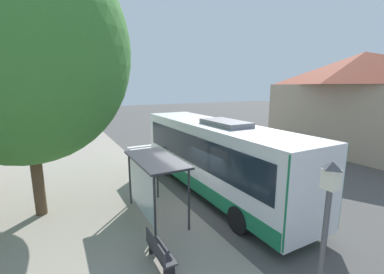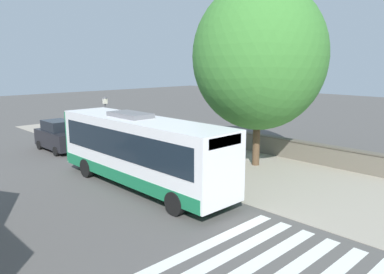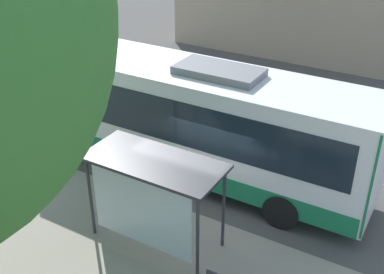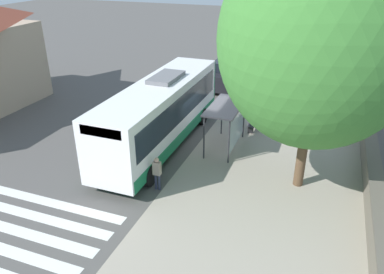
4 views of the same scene
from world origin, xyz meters
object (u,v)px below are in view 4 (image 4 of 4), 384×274
street_lamp_near (242,72)px  bench (254,122)px  bus_shelter (228,113)px  parked_car_behind_bus (224,75)px  pedestrian (157,171)px  shade_tree (319,40)px  bus (161,112)px

street_lamp_near → bench: bearing=115.1°
bus_shelter → bench: bus_shelter is taller
street_lamp_near → parked_car_behind_bus: bearing=-56.5°
bench → street_lamp_near: 4.54m
bus_shelter → street_lamp_near: (0.92, -6.56, 0.34)m
street_lamp_near → parked_car_behind_bus: 3.88m
pedestrian → bench: pedestrian is taller
pedestrian → shade_tree: size_ratio=0.15×
bus → parked_car_behind_bus: size_ratio=2.63×
bus_shelter → shade_tree: (-3.96, 2.35, 4.46)m
street_lamp_near → parked_car_behind_bus: size_ratio=0.94×
bus_shelter → street_lamp_near: size_ratio=0.88×
bench → bus_shelter: bearing=73.3°
street_lamp_near → parked_car_behind_bus: street_lamp_near is taller
pedestrian → bench: 8.16m
pedestrian → bus_shelter: bearing=-110.2°
bus_shelter → pedestrian: bearing=69.8°
bus → bench: size_ratio=7.30×
pedestrian → shade_tree: bearing=-156.2°
bus → bench: bearing=-139.7°
shade_tree → pedestrian: bearing=23.8°
bus_shelter → bus: bearing=13.6°
pedestrian → street_lamp_near: 11.58m
pedestrian → shade_tree: 8.38m
shade_tree → parked_car_behind_bus: size_ratio=2.56×
parked_car_behind_bus → bus_shelter: bearing=107.0°
bus → shade_tree: size_ratio=1.03×
parked_car_behind_bus → bench: bearing=119.0°
bus → pedestrian: bearing=112.1°
bus → shade_tree: 8.83m
bus → parked_car_behind_bus: 10.50m
bus_shelter → street_lamp_near: 6.64m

